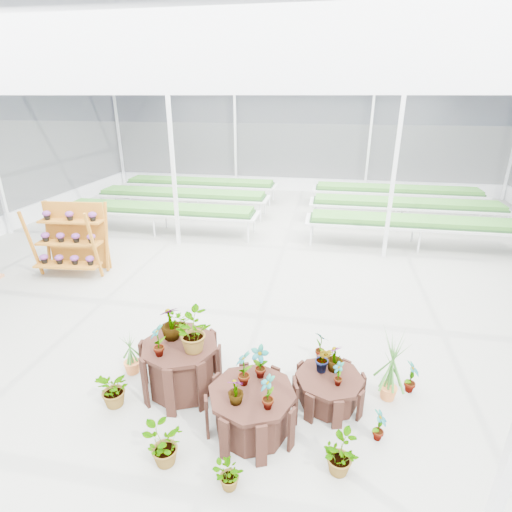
% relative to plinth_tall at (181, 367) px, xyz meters
% --- Properties ---
extents(ground_plane, '(24.00, 24.00, 0.00)m').
position_rel_plinth_tall_xyz_m(ground_plane, '(0.65, 2.13, -0.40)').
color(ground_plane, gray).
rests_on(ground_plane, ground).
extents(greenhouse_shell, '(18.00, 24.00, 4.50)m').
position_rel_plinth_tall_xyz_m(greenhouse_shell, '(0.65, 2.13, 1.85)').
color(greenhouse_shell, white).
rests_on(greenhouse_shell, ground).
extents(steel_frame, '(18.00, 24.00, 4.50)m').
position_rel_plinth_tall_xyz_m(steel_frame, '(0.65, 2.13, 1.85)').
color(steel_frame, silver).
rests_on(steel_frame, ground).
extents(nursery_benches, '(16.00, 7.00, 0.84)m').
position_rel_plinth_tall_xyz_m(nursery_benches, '(0.65, 9.33, 0.02)').
color(nursery_benches, silver).
rests_on(nursery_benches, ground).
extents(plinth_tall, '(1.27, 1.27, 0.80)m').
position_rel_plinth_tall_xyz_m(plinth_tall, '(0.00, 0.00, 0.00)').
color(plinth_tall, '#321911').
rests_on(plinth_tall, ground).
extents(plinth_mid, '(1.57, 1.57, 0.63)m').
position_rel_plinth_tall_xyz_m(plinth_mid, '(1.20, -0.60, -0.09)').
color(plinth_mid, '#321911').
rests_on(plinth_mid, ground).
extents(plinth_low, '(1.24, 1.24, 0.46)m').
position_rel_plinth_tall_xyz_m(plinth_low, '(2.20, 0.10, -0.17)').
color(plinth_low, '#321911').
rests_on(plinth_low, ground).
extents(shelf_rack, '(1.73, 1.03, 1.76)m').
position_rel_plinth_tall_xyz_m(shelf_rack, '(-4.17, 3.61, 0.48)').
color(shelf_rack, '#A46118').
rests_on(shelf_rack, ground).
extents(nursery_plants, '(4.70, 3.04, 1.40)m').
position_rel_plinth_tall_xyz_m(nursery_plants, '(0.92, -0.18, 0.16)').
color(nursery_plants, '#377229').
rests_on(nursery_plants, ground).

